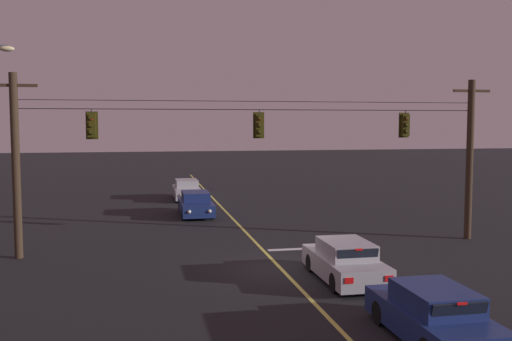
% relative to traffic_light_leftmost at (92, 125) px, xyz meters
% --- Properties ---
extents(ground_plane, '(180.00, 180.00, 0.00)m').
position_rel_traffic_light_leftmost_xyz_m(ground_plane, '(6.93, -3.58, -5.28)').
color(ground_plane, black).
extents(lane_centre_stripe, '(0.14, 60.00, 0.01)m').
position_rel_traffic_light_leftmost_xyz_m(lane_centre_stripe, '(6.93, 6.02, -5.28)').
color(lane_centre_stripe, '#D1C64C').
rests_on(lane_centre_stripe, ground).
extents(stop_bar_paint, '(3.40, 0.36, 0.01)m').
position_rel_traffic_light_leftmost_xyz_m(stop_bar_paint, '(8.83, -0.58, -5.28)').
color(stop_bar_paint, silver).
rests_on(stop_bar_paint, ground).
extents(signal_span_assembly, '(21.49, 0.32, 7.34)m').
position_rel_traffic_light_leftmost_xyz_m(signal_span_assembly, '(6.93, 0.02, -1.46)').
color(signal_span_assembly, '#38281C').
rests_on(signal_span_assembly, ground).
extents(traffic_light_leftmost, '(0.48, 0.41, 1.22)m').
position_rel_traffic_light_leftmost_xyz_m(traffic_light_leftmost, '(0.00, 0.00, 0.00)').
color(traffic_light_leftmost, black).
extents(traffic_light_left_inner, '(0.48, 0.41, 1.22)m').
position_rel_traffic_light_leftmost_xyz_m(traffic_light_left_inner, '(6.88, 0.00, 0.00)').
color(traffic_light_left_inner, black).
extents(traffic_light_centre, '(0.48, 0.41, 1.22)m').
position_rel_traffic_light_leftmost_xyz_m(traffic_light_centre, '(13.55, 0.00, 0.00)').
color(traffic_light_centre, black).
extents(car_waiting_near_lane, '(1.80, 4.33, 1.39)m').
position_rel_traffic_light_leftmost_xyz_m(car_waiting_near_lane, '(8.70, -5.65, -4.63)').
color(car_waiting_near_lane, '#A5A5AD').
rests_on(car_waiting_near_lane, ground).
extents(car_oncoming_lead, '(1.80, 4.42, 1.39)m').
position_rel_traffic_light_leftmost_xyz_m(car_oncoming_lead, '(5.00, 9.24, -4.63)').
color(car_oncoming_lead, navy).
rests_on(car_oncoming_lead, ground).
extents(car_oncoming_trailing, '(1.80, 4.42, 1.39)m').
position_rel_traffic_light_leftmost_xyz_m(car_oncoming_trailing, '(5.05, 16.53, -4.63)').
color(car_oncoming_trailing, '#A5A5AD').
rests_on(car_oncoming_trailing, ground).
extents(car_waiting_second_near, '(1.80, 4.33, 1.39)m').
position_rel_traffic_light_leftmost_xyz_m(car_waiting_second_near, '(8.91, -11.30, -4.63)').
color(car_waiting_second_near, navy).
rests_on(car_waiting_second_near, ground).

